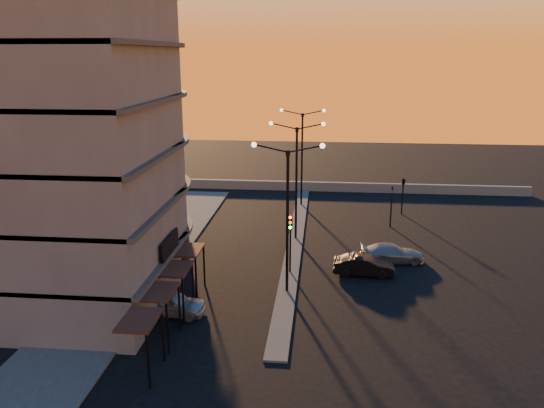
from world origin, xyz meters
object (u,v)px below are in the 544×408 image
at_px(streetlamp_mid, 296,172).
at_px(car_wagon, 392,253).
at_px(car_hatchback, 170,303).
at_px(traffic_light_main, 290,234).
at_px(car_sedan, 364,265).

height_order(streetlamp_mid, car_wagon, streetlamp_mid).
distance_m(car_hatchback, car_wagon, 16.60).
bearing_deg(traffic_light_main, car_wagon, 22.35).
bearing_deg(streetlamp_mid, car_hatchback, -115.60).
height_order(streetlamp_mid, traffic_light_main, streetlamp_mid).
bearing_deg(streetlamp_mid, car_sedan, -53.49).
height_order(car_sedan, car_wagon, car_sedan).
distance_m(car_sedan, car_wagon, 3.38).
height_order(car_hatchback, car_wagon, car_hatchback).
distance_m(streetlamp_mid, car_sedan, 9.73).
relative_size(streetlamp_mid, car_hatchback, 2.28).
bearing_deg(streetlamp_mid, traffic_light_main, -90.00).
bearing_deg(car_wagon, car_hatchback, 118.06).
xyz_separation_m(car_sedan, car_wagon, (2.19, 2.58, -0.02)).
distance_m(traffic_light_main, car_sedan, 5.48).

